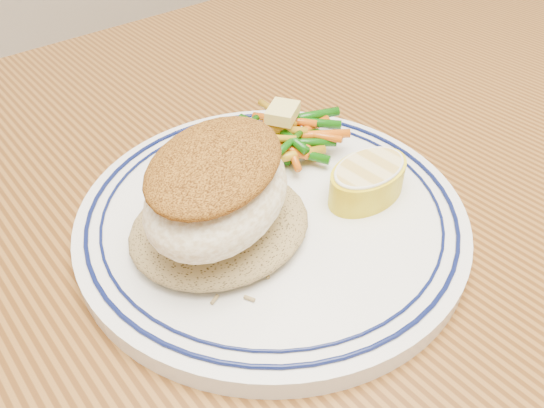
{
  "coord_description": "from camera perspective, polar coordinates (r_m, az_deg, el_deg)",
  "views": [
    {
      "loc": [
        -0.15,
        -0.19,
        1.02
      ],
      "look_at": [
        0.04,
        0.03,
        0.77
      ],
      "focal_mm": 35.0,
      "sensor_mm": 36.0,
      "label": 1
    }
  ],
  "objects": [
    {
      "name": "dining_table",
      "position": [
        0.43,
        -0.68,
        -16.23
      ],
      "size": [
        1.5,
        0.9,
        0.75
      ],
      "color": "#532E10",
      "rests_on": "ground"
    },
    {
      "name": "plate",
      "position": [
        0.39,
        0.0,
        -1.19
      ],
      "size": [
        0.28,
        0.28,
        0.02
      ],
      "color": "white",
      "rests_on": "dining_table"
    },
    {
      "name": "rice_pilaf",
      "position": [
        0.36,
        -5.62,
        -1.9
      ],
      "size": [
        0.13,
        0.11,
        0.02
      ],
      "primitive_type": "ellipsoid",
      "color": "olive",
      "rests_on": "plate"
    },
    {
      "name": "fish_fillet",
      "position": [
        0.33,
        -5.93,
        1.91
      ],
      "size": [
        0.14,
        0.13,
        0.06
      ],
      "color": "white",
      "rests_on": "rice_pilaf"
    },
    {
      "name": "vegetable_pile",
      "position": [
        0.44,
        1.47,
        7.4
      ],
      "size": [
        0.11,
        0.1,
        0.03
      ],
      "color": "#C9530A",
      "rests_on": "plate"
    },
    {
      "name": "butter_pat",
      "position": [
        0.43,
        1.16,
        9.83
      ],
      "size": [
        0.04,
        0.03,
        0.01
      ],
      "primitive_type": "cube",
      "rotation": [
        0.0,
        0.0,
        0.56
      ],
      "color": "#E6D570",
      "rests_on": "vegetable_pile"
    },
    {
      "name": "lemon_wedge",
      "position": [
        0.39,
        10.25,
        2.66
      ],
      "size": [
        0.07,
        0.06,
        0.03
      ],
      "color": "yellow",
      "rests_on": "plate"
    }
  ]
}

